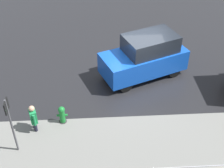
# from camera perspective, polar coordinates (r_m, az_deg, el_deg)

# --- Properties ---
(ground_plane) EXTENTS (60.00, 60.00, 0.00)m
(ground_plane) POSITION_cam_1_polar(r_m,az_deg,el_deg) (14.79, 4.66, 1.04)
(ground_plane) COLOR black
(kerb_strip) EXTENTS (24.00, 3.20, 0.04)m
(kerb_strip) POSITION_cam_1_polar(r_m,az_deg,el_deg) (11.74, 7.23, -11.26)
(kerb_strip) COLOR slate
(kerb_strip) RESTS_ON ground
(moving_hatchback) EXTENTS (4.25, 3.04, 2.06)m
(moving_hatchback) POSITION_cam_1_polar(r_m,az_deg,el_deg) (14.48, 6.09, 5.00)
(moving_hatchback) COLOR blue
(moving_hatchback) RESTS_ON ground
(fire_hydrant) EXTENTS (0.42, 0.31, 0.80)m
(fire_hydrant) POSITION_cam_1_polar(r_m,az_deg,el_deg) (12.40, -9.11, -5.61)
(fire_hydrant) COLOR #197A2D
(fire_hydrant) RESTS_ON ground
(pedestrian) EXTENTS (0.34, 0.54, 1.22)m
(pedestrian) POSITION_cam_1_polar(r_m,az_deg,el_deg) (12.12, -14.19, -5.87)
(pedestrian) COLOR #1E8C4C
(pedestrian) RESTS_ON ground
(sign_post) EXTENTS (0.07, 0.44, 2.40)m
(sign_post) POSITION_cam_1_polar(r_m,az_deg,el_deg) (10.94, -18.18, -6.09)
(sign_post) COLOR #4C4C51
(sign_post) RESTS_ON ground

